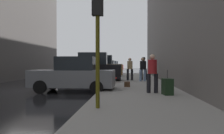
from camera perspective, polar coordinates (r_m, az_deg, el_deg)
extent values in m
plane|color=black|center=(13.86, -19.39, -5.22)|extent=(120.00, 120.00, 0.00)
cube|color=gray|center=(12.79, 6.34, -5.35)|extent=(4.00, 40.00, 0.15)
cube|color=slate|center=(12.87, -8.94, -2.57)|extent=(4.26, 1.98, 0.84)
cube|color=black|center=(12.79, -8.08, 0.78)|extent=(1.94, 1.63, 0.70)
cylinder|color=black|center=(14.16, -13.38, -3.76)|extent=(0.65, 0.24, 0.64)
cylinder|color=black|center=(12.44, -16.11, -4.42)|extent=(0.65, 0.24, 0.64)
cylinder|color=black|center=(13.53, -2.34, -3.95)|extent=(0.65, 0.24, 0.64)
cylinder|color=black|center=(11.72, -3.55, -4.71)|extent=(0.65, 0.24, 0.64)
cube|color=black|center=(18.91, -4.94, -1.05)|extent=(4.66, 1.99, 1.10)
cube|color=black|center=(18.88, -4.34, 1.92)|extent=(2.12, 1.63, 0.90)
cylinder|color=black|center=(20.06, -8.88, -2.37)|extent=(0.65, 0.24, 0.64)
cylinder|color=black|center=(18.26, -9.93, -2.70)|extent=(0.65, 0.24, 0.64)
cylinder|color=black|center=(19.74, -0.31, -2.42)|extent=(0.65, 0.24, 0.64)
cylinder|color=black|center=(17.90, -0.51, -2.76)|extent=(0.65, 0.24, 0.64)
cube|color=brown|center=(25.44, -2.77, -0.54)|extent=(4.66, 2.00, 1.10)
cube|color=black|center=(25.42, -2.32, 1.67)|extent=(2.12, 1.63, 0.90)
cylinder|color=black|center=(26.52, -5.85, -1.57)|extent=(0.65, 0.24, 0.64)
cylinder|color=black|center=(24.70, -6.39, -1.75)|extent=(0.65, 0.24, 0.64)
cylinder|color=black|center=(26.31, 0.63, -1.58)|extent=(0.65, 0.24, 0.64)
cylinder|color=black|center=(24.47, 0.56, -1.77)|extent=(0.65, 0.24, 0.64)
cube|color=#B7BABF|center=(31.05, -1.64, -0.52)|extent=(4.25, 1.96, 0.84)
cube|color=black|center=(31.02, -1.28, 0.87)|extent=(1.93, 1.62, 0.70)
cylinder|color=black|center=(32.16, -3.87, -1.13)|extent=(0.65, 0.24, 0.64)
cylinder|color=black|center=(30.34, -4.41, -1.25)|extent=(0.65, 0.24, 0.64)
cylinder|color=black|center=(31.85, 0.99, -1.15)|extent=(0.65, 0.24, 0.64)
cylinder|color=black|center=(30.01, 0.74, -1.27)|extent=(0.65, 0.24, 0.64)
cube|color=#193828|center=(37.25, -0.79, -0.28)|extent=(4.25, 1.95, 0.84)
cube|color=black|center=(37.22, -0.49, 0.88)|extent=(1.93, 1.61, 0.70)
cylinder|color=black|center=(38.33, -2.69, -0.80)|extent=(0.65, 0.24, 0.64)
cylinder|color=black|center=(36.51, -3.07, -0.88)|extent=(0.65, 0.24, 0.64)
cylinder|color=black|center=(38.07, 1.39, -0.81)|extent=(0.65, 0.24, 0.64)
cylinder|color=black|center=(36.23, 1.21, -0.89)|extent=(0.65, 0.24, 0.64)
cube|color=#B2191E|center=(43.84, -0.15, -0.10)|extent=(4.25, 1.97, 0.84)
cube|color=black|center=(43.82, 0.11, 0.89)|extent=(1.94, 1.62, 0.70)
cylinder|color=black|center=(44.83, -1.86, -0.55)|extent=(0.65, 0.24, 0.64)
cylinder|color=black|center=(42.99, -2.01, -0.61)|extent=(0.65, 0.24, 0.64)
cylinder|color=black|center=(44.74, 1.63, -0.55)|extent=(0.65, 0.24, 0.64)
cylinder|color=black|center=(42.90, 1.63, -0.61)|extent=(0.65, 0.24, 0.64)
cylinder|color=red|center=(16.82, 0.35, -2.64)|extent=(0.22, 0.22, 0.55)
sphere|color=red|center=(16.80, 0.35, -1.52)|extent=(0.20, 0.20, 0.20)
cylinder|color=red|center=(16.82, -0.19, -2.55)|extent=(0.10, 0.09, 0.09)
cylinder|color=red|center=(16.81, 0.90, -2.55)|extent=(0.10, 0.09, 0.09)
cylinder|color=#514C0F|center=(7.31, -3.30, 4.68)|extent=(0.12, 0.12, 3.60)
cube|color=black|center=(7.52, -3.31, 15.00)|extent=(0.32, 0.24, 0.90)
sphere|color=yellow|center=(7.65, -3.19, 14.76)|extent=(0.14, 0.14, 0.14)
sphere|color=green|center=(7.58, -3.19, 12.71)|extent=(0.14, 0.14, 0.14)
cylinder|color=black|center=(11.15, 8.38, -3.70)|extent=(0.18, 0.18, 0.85)
cylinder|color=black|center=(11.18, 10.02, -3.69)|extent=(0.18, 0.18, 0.85)
cylinder|color=#A51E23|center=(11.13, 9.21, 0.08)|extent=(0.40, 0.40, 0.62)
sphere|color=beige|center=(11.13, 9.22, 2.30)|extent=(0.24, 0.24, 0.24)
cylinder|color=black|center=(19.17, 3.64, -1.76)|extent=(0.21, 0.21, 0.85)
cylinder|color=black|center=(19.23, 4.58, -1.75)|extent=(0.21, 0.21, 0.85)
cylinder|color=tan|center=(19.18, 4.11, 0.44)|extent=(0.46, 0.46, 0.62)
sphere|color=tan|center=(19.18, 4.11, 1.73)|extent=(0.24, 0.24, 0.24)
cylinder|color=#728CB2|center=(18.20, 6.54, -1.90)|extent=(0.22, 0.22, 0.85)
cylinder|color=#728CB2|center=(18.29, 7.51, -1.89)|extent=(0.22, 0.22, 0.85)
cylinder|color=black|center=(18.22, 7.03, 0.41)|extent=(0.48, 0.48, 0.62)
sphere|color=#997051|center=(18.22, 7.03, 1.76)|extent=(0.24, 0.24, 0.24)
cylinder|color=black|center=(19.78, 6.80, -1.68)|extent=(0.18, 0.18, 0.85)
cylinder|color=black|center=(19.79, 7.72, -1.68)|extent=(0.18, 0.18, 0.85)
cylinder|color=black|center=(19.77, 7.26, 0.45)|extent=(0.41, 0.41, 0.62)
sphere|color=tan|center=(19.77, 7.27, 1.70)|extent=(0.24, 0.24, 0.24)
cylinder|color=black|center=(19.77, 7.27, 1.91)|extent=(0.34, 0.34, 0.02)
cylinder|color=black|center=(19.77, 7.27, 2.08)|extent=(0.23, 0.23, 0.11)
cube|color=black|center=(10.63, 12.56, -4.39)|extent=(0.45, 0.61, 0.68)
cylinder|color=#333333|center=(10.59, 12.57, -1.59)|extent=(0.02, 0.02, 0.36)
cube|color=#472D19|center=(13.91, 3.48, -3.95)|extent=(0.32, 0.44, 0.28)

